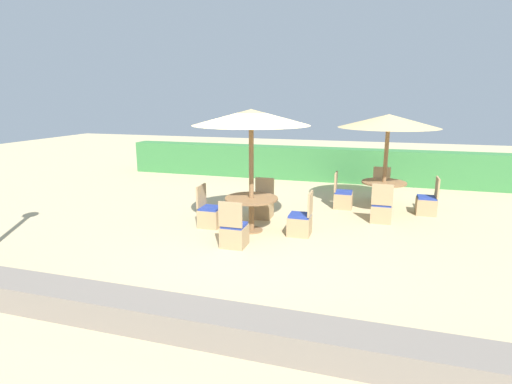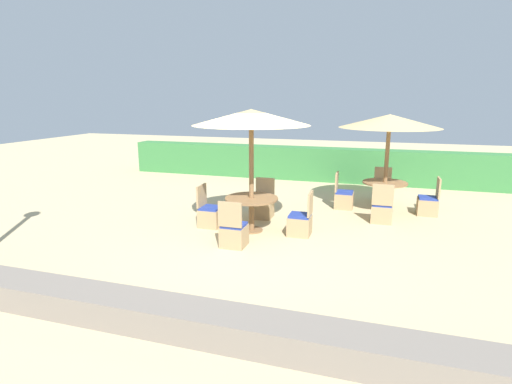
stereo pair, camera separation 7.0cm
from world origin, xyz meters
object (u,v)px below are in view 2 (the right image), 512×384
object	(u,v)px
parasol_center	(251,118)
patio_chair_center_south	(234,233)
patio_chair_center_west	(210,215)
patio_chair_back_right_south	(382,211)
patio_chair_back_right_east	(428,204)
patio_chair_back_right_north	(382,192)
round_table_center	(251,204)
round_table_back_right	(385,188)
patio_chair_center_north	(263,207)
parasol_back_right	(390,122)
patio_chair_back_right_west	(343,198)
patio_chair_center_east	(300,223)

from	to	relation	value
parasol_center	patio_chair_center_south	size ratio (longest dim) A/B	2.77
patio_chair_center_west	patio_chair_back_right_south	size ratio (longest dim) A/B	1.00
parasol_center	patio_chair_center_south	bearing A→B (deg)	-92.65
patio_chair_center_south	patio_chair_center_west	world-z (taller)	same
patio_chair_back_right_east	patio_chair_back_right_north	xyz separation A→B (m)	(-1.08, 1.01, 0.00)
round_table_center	round_table_back_right	distance (m)	3.66
parasol_center	patio_chair_center_north	distance (m)	2.37
round_table_center	parasol_back_right	world-z (taller)	parasol_back_right
parasol_back_right	patio_chair_center_west	bearing A→B (deg)	-146.61
round_table_center	parasol_back_right	distance (m)	4.02
patio_chair_back_right_west	parasol_back_right	bearing A→B (deg)	91.92
patio_chair_center_south	parasol_back_right	size ratio (longest dim) A/B	0.38
patio_chair_center_south	patio_chair_center_west	xyz separation A→B (m)	(-0.93, 1.00, 0.00)
parasol_center	patio_chair_center_west	xyz separation A→B (m)	(-0.98, 0.03, -2.14)
patio_chair_center_east	patio_chair_back_right_north	world-z (taller)	same
patio_chair_back_right_west	patio_chair_back_right_north	world-z (taller)	same
patio_chair_center_east	parasol_back_right	world-z (taller)	parasol_back_right
patio_chair_back_right_east	patio_chair_center_west	bearing A→B (deg)	116.88
patio_chair_center_east	patio_chair_center_north	distance (m)	1.48
parasol_center	patio_chair_center_west	size ratio (longest dim) A/B	2.77
patio_chair_center_north	parasol_back_right	distance (m)	3.68
patio_chair_center_south	patio_chair_back_right_north	size ratio (longest dim) A/B	1.00
patio_chair_back_right_north	round_table_center	bearing A→B (deg)	52.09
patio_chair_back_right_east	patio_chair_back_right_north	world-z (taller)	same
patio_chair_center_south	patio_chair_center_north	bearing A→B (deg)	89.96
patio_chair_center_west	patio_chair_center_north	xyz separation A→B (m)	(0.93, 1.00, 0.00)
parasol_center	round_table_center	xyz separation A→B (m)	(0.00, 0.00, -1.81)
patio_chair_center_east	round_table_back_right	bearing A→B (deg)	-34.44
round_table_center	patio_chair_center_north	bearing A→B (deg)	92.45
round_table_center	patio_chair_center_west	xyz separation A→B (m)	(-0.98, 0.03, -0.33)
patio_chair_back_right_south	patio_chair_back_right_west	bearing A→B (deg)	134.28
parasol_back_right	patio_chair_back_right_east	distance (m)	2.23
parasol_center	patio_chair_center_east	size ratio (longest dim) A/B	2.77
parasol_back_right	patio_chair_back_right_south	size ratio (longest dim) A/B	2.60
round_table_center	patio_chair_back_right_north	size ratio (longest dim) A/B	1.21
round_table_center	parasol_back_right	size ratio (longest dim) A/B	0.47
round_table_back_right	patio_chair_center_west	bearing A→B (deg)	-146.61
parasol_back_right	patio_chair_back_right_west	xyz separation A→B (m)	(-0.99, -0.03, -1.97)
parasol_center	parasol_back_right	xyz separation A→B (m)	(2.72, 2.46, -0.16)
patio_chair_back_right_west	patio_chair_back_right_north	size ratio (longest dim) A/B	1.00
patio_chair_center_east	patio_chair_center_west	bearing A→B (deg)	90.38
patio_chair_back_right_south	patio_chair_back_right_east	bearing A→B (deg)	41.55
patio_chair_back_right_south	round_table_back_right	bearing A→B (deg)	87.18
round_table_center	round_table_back_right	bearing A→B (deg)	42.17
parasol_center	patio_chair_back_right_north	size ratio (longest dim) A/B	2.77
round_table_center	patio_chair_center_south	distance (m)	1.03
patio_chair_back_right_east	patio_chair_back_right_north	distance (m)	1.48
patio_chair_center_south	patio_chair_center_north	size ratio (longest dim) A/B	1.00
patio_chair_center_north	patio_chair_back_right_east	bearing A→B (deg)	-159.81
patio_chair_center_north	parasol_back_right	xyz separation A→B (m)	(2.76, 1.43, 1.97)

